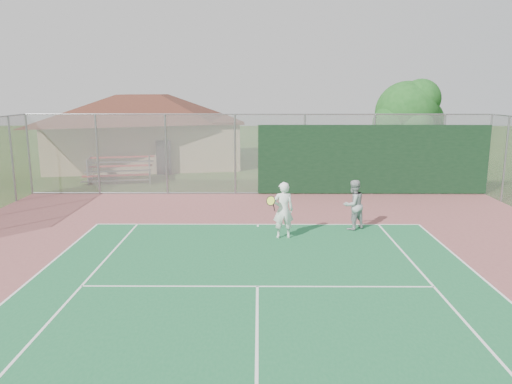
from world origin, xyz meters
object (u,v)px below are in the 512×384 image
tree (408,115)px  player_white_front (283,210)px  bleachers (119,169)px  clubhouse (144,123)px  player_grey_back (353,205)px

tree → player_white_front: tree is taller
bleachers → player_white_front: 12.57m
clubhouse → player_grey_back: (10.00, -14.42, -1.74)m
clubhouse → player_white_front: bearing=-74.0°
bleachers → player_white_front: player_white_front is taller
player_grey_back → tree: bearing=-149.5°
tree → player_grey_back: (-4.21, -8.73, -2.50)m
clubhouse → tree: size_ratio=2.56×
clubhouse → bleachers: clubhouse is taller
tree → player_grey_back: 10.01m
clubhouse → tree: bearing=-32.3°
bleachers → player_grey_back: 13.46m
tree → player_grey_back: size_ratio=3.08×
bleachers → tree: size_ratio=0.69×
bleachers → tree: bearing=-12.7°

